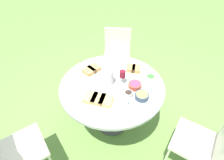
# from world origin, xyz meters

# --- Properties ---
(ground_plane) EXTENTS (40.00, 40.00, 0.00)m
(ground_plane) POSITION_xyz_m (0.00, 0.00, 0.00)
(ground_plane) COLOR #668E42
(dining_table) EXTENTS (1.21, 1.21, 0.75)m
(dining_table) POSITION_xyz_m (0.00, 0.00, 0.64)
(dining_table) COLOR #4C4C51
(dining_table) RESTS_ON ground_plane
(chair_near_left) EXTENTS (0.57, 0.56, 0.89)m
(chair_near_left) POSITION_xyz_m (0.44, -0.99, 0.52)
(chair_near_left) COLOR beige
(chair_near_left) RESTS_ON ground_plane
(chair_near_right) EXTENTS (0.58, 0.57, 0.89)m
(chair_near_right) POSITION_xyz_m (0.52, 1.06, 0.52)
(chair_near_right) COLOR beige
(chair_near_right) RESTS_ON ground_plane
(chair_far_back) EXTENTS (0.45, 0.47, 0.89)m
(chair_far_back) POSITION_xyz_m (-1.10, 0.09, 0.52)
(chair_far_back) COLOR beige
(chair_far_back) RESTS_ON ground_plane
(water_pitcher) EXTENTS (0.12, 0.11, 0.18)m
(water_pitcher) POSITION_xyz_m (0.04, 0.01, 0.84)
(water_pitcher) COLOR silver
(water_pitcher) RESTS_ON dining_table
(wine_glass) EXTENTS (0.07, 0.07, 0.18)m
(wine_glass) POSITION_xyz_m (-0.10, -0.06, 0.88)
(wine_glass) COLOR silver
(wine_glass) RESTS_ON dining_table
(platter_bread_main) EXTENTS (0.31, 0.41, 0.07)m
(platter_bread_main) POSITION_xyz_m (0.31, -0.08, 0.78)
(platter_bread_main) COLOR white
(platter_bread_main) RESTS_ON dining_table
(platter_charcuterie) EXTENTS (0.34, 0.28, 0.08)m
(platter_charcuterie) POSITION_xyz_m (-0.11, -0.32, 0.78)
(platter_charcuterie) COLOR white
(platter_charcuterie) RESTS_ON dining_table
(platter_sandwich_side) EXTENTS (0.42, 0.32, 0.07)m
(platter_sandwich_side) POSITION_xyz_m (-0.01, 0.31, 0.78)
(platter_sandwich_side) COLOR white
(platter_sandwich_side) RESTS_ON dining_table
(bowl_fries) EXTENTS (0.15, 0.15, 0.06)m
(bowl_fries) POSITION_xyz_m (-0.38, 0.04, 0.78)
(bowl_fries) COLOR #334256
(bowl_fries) RESTS_ON dining_table
(bowl_salad) EXTENTS (0.11, 0.11, 0.04)m
(bowl_salad) POSITION_xyz_m (-0.36, -0.30, 0.77)
(bowl_salad) COLOR beige
(bowl_salad) RESTS_ON dining_table
(bowl_olives) EXTENTS (0.09, 0.09, 0.05)m
(bowl_olives) POSITION_xyz_m (-0.24, 0.08, 0.78)
(bowl_olives) COLOR silver
(bowl_olives) RESTS_ON dining_table
(bowl_dip_red) EXTENTS (0.15, 0.15, 0.06)m
(bowl_dip_red) POSITION_xyz_m (-0.25, -0.08, 0.78)
(bowl_dip_red) COLOR #B74733
(bowl_dip_red) RESTS_ON dining_table
(cup_water_near) EXTENTS (0.06, 0.06, 0.10)m
(cup_water_near) POSITION_xyz_m (-0.28, 0.22, 0.80)
(cup_water_near) COLOR silver
(cup_water_near) RESTS_ON dining_table
(cup_water_far) EXTENTS (0.07, 0.07, 0.09)m
(cup_water_far) POSITION_xyz_m (-0.46, -0.08, 0.80)
(cup_water_far) COLOR silver
(cup_water_far) RESTS_ON dining_table
(handbag) EXTENTS (0.30, 0.14, 0.37)m
(handbag) POSITION_xyz_m (0.91, -0.64, 0.13)
(handbag) COLOR brown
(handbag) RESTS_ON ground_plane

